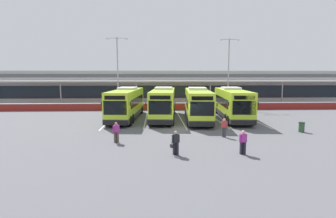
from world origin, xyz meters
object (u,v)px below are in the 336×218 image
at_px(coach_bus_right_centre, 232,104).
at_px(litter_bin, 302,127).
at_px(pedestrian_with_handbag, 175,142).
at_px(coach_bus_left_centre, 163,104).
at_px(coach_bus_leftmost, 127,104).
at_px(pedestrian_near_bin, 224,127).
at_px(pedestrian_child, 116,132).
at_px(pedestrian_in_dark_coat, 243,141).
at_px(coach_bus_centre, 198,105).
at_px(lamp_post_west, 118,68).
at_px(lamp_post_centre, 229,68).

height_order(coach_bus_right_centre, litter_bin, coach_bus_right_centre).
bearing_deg(pedestrian_with_handbag, coach_bus_left_centre, 91.30).
xyz_separation_m(coach_bus_leftmost, pedestrian_near_bin, (9.28, -10.28, -0.91)).
xyz_separation_m(coach_bus_leftmost, pedestrian_child, (0.41, -11.75, -0.91)).
bearing_deg(pedestrian_near_bin, pedestrian_in_dark_coat, -90.30).
xyz_separation_m(coach_bus_left_centre, coach_bus_centre, (3.99, -1.12, 0.00)).
bearing_deg(coach_bus_right_centre, pedestrian_child, -137.54).
bearing_deg(coach_bus_leftmost, pedestrian_in_dark_coat, -58.86).
height_order(pedestrian_with_handbag, pedestrian_child, same).
height_order(coach_bus_leftmost, coach_bus_right_centre, same).
xyz_separation_m(coach_bus_centre, litter_bin, (8.54, -7.43, -1.32)).
bearing_deg(lamp_post_west, pedestrian_with_handbag, -74.34).
bearing_deg(lamp_post_centre, pedestrian_with_handbag, -111.81).
xyz_separation_m(coach_bus_left_centre, pedestrian_child, (-4.01, -11.74, -0.91)).
xyz_separation_m(pedestrian_in_dark_coat, lamp_post_west, (-11.59, 25.43, 5.42)).
relative_size(coach_bus_leftmost, pedestrian_near_bin, 7.60).
bearing_deg(pedestrian_near_bin, pedestrian_with_handbag, -132.23).
distance_m(pedestrian_with_handbag, pedestrian_in_dark_coat, 4.48).
bearing_deg(coach_bus_centre, coach_bus_right_centre, 7.98).
distance_m(coach_bus_centre, pedestrian_near_bin, 9.23).
bearing_deg(litter_bin, coach_bus_right_centre, 118.08).
bearing_deg(coach_bus_left_centre, pedestrian_near_bin, -64.68).
relative_size(coach_bus_right_centre, lamp_post_west, 1.12).
relative_size(coach_bus_leftmost, lamp_post_west, 1.12).
xyz_separation_m(pedestrian_in_dark_coat, litter_bin, (7.70, 6.76, -0.41)).
height_order(pedestrian_with_handbag, lamp_post_west, lamp_post_west).
relative_size(pedestrian_in_dark_coat, pedestrian_near_bin, 1.00).
relative_size(coach_bus_right_centre, pedestrian_in_dark_coat, 7.60).
bearing_deg(pedestrian_child, lamp_post_centre, 56.76).
relative_size(lamp_post_west, litter_bin, 11.83).
distance_m(pedestrian_near_bin, lamp_post_centre, 22.57).
height_order(coach_bus_leftmost, pedestrian_near_bin, coach_bus_leftmost).
relative_size(coach_bus_centre, pedestrian_near_bin, 7.60).
bearing_deg(coach_bus_right_centre, lamp_post_west, 144.65).
xyz_separation_m(pedestrian_in_dark_coat, lamp_post_centre, (5.95, 26.14, 5.42)).
distance_m(pedestrian_in_dark_coat, lamp_post_west, 28.47).
height_order(coach_bus_right_centre, pedestrian_near_bin, coach_bus_right_centre).
bearing_deg(pedestrian_with_handbag, lamp_post_centre, 68.19).
bearing_deg(lamp_post_west, litter_bin, -44.06).
height_order(coach_bus_leftmost, lamp_post_centre, lamp_post_centre).
xyz_separation_m(coach_bus_right_centre, litter_bin, (4.28, -8.02, -1.32)).
distance_m(coach_bus_centre, lamp_post_centre, 14.46).
xyz_separation_m(coach_bus_left_centre, lamp_post_west, (-6.76, 10.13, 4.50)).
height_order(pedestrian_child, pedestrian_near_bin, same).
bearing_deg(pedestrian_in_dark_coat, coach_bus_left_centre, 107.51).
bearing_deg(pedestrian_in_dark_coat, coach_bus_right_centre, 76.98).
relative_size(pedestrian_child, pedestrian_near_bin, 1.00).
height_order(coach_bus_left_centre, lamp_post_west, lamp_post_west).
xyz_separation_m(pedestrian_with_handbag, lamp_post_west, (-7.11, 25.36, 5.43)).
bearing_deg(coach_bus_left_centre, coach_bus_centre, -15.63).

